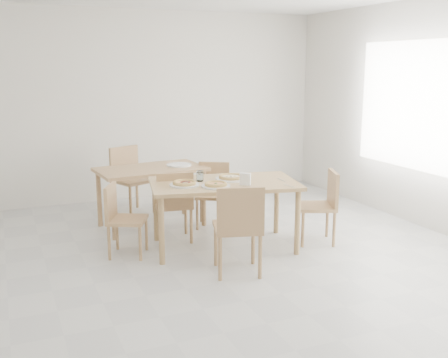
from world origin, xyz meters
name	(u,v)px	position (x,y,z in m)	size (l,w,h in m)	color
main_table	(224,189)	(0.39, 0.89, 0.67)	(1.74, 1.20, 0.75)	tan
chair_south	(239,224)	(0.20, 0.10, 0.52)	(0.55, 0.55, 0.90)	tan
chair_north	(213,189)	(0.60, 1.73, 0.46)	(0.53, 0.53, 0.79)	tan
chair_west	(120,215)	(-0.72, 1.10, 0.45)	(0.51, 0.51, 0.77)	tan
chair_east	(323,201)	(1.50, 0.62, 0.48)	(0.53, 0.53, 0.83)	tan
plate_margherita	(216,186)	(0.21, 0.70, 0.76)	(0.30, 0.30, 0.02)	white
plate_mushroom	(231,179)	(0.50, 0.97, 0.76)	(0.35, 0.35, 0.02)	white
plate_pepperoni	(184,185)	(-0.07, 0.89, 0.76)	(0.31, 0.31, 0.02)	white
pizza_margherita	(216,184)	(0.21, 0.70, 0.78)	(0.27, 0.27, 0.03)	#E1BD6A
pizza_mushroom	(231,177)	(0.50, 0.97, 0.78)	(0.33, 0.33, 0.03)	#E1BD6A
pizza_pepperoni	(184,183)	(-0.07, 0.89, 0.78)	(0.33, 0.33, 0.03)	#E1BD6A
tumbler_a	(200,177)	(0.16, 1.03, 0.80)	(0.07, 0.07, 0.10)	white
tumbler_b	(200,175)	(0.18, 1.08, 0.80)	(0.08, 0.08, 0.11)	white
napkin_holder	(245,180)	(0.52, 0.62, 0.82)	(0.14, 0.12, 0.14)	silver
fork_a	(289,186)	(0.94, 0.43, 0.75)	(0.01, 0.17, 0.01)	silver
fork_b	(281,180)	(1.00, 0.72, 0.75)	(0.02, 0.19, 0.01)	silver
second_table	(151,175)	(-0.13, 1.99, 0.65)	(1.37, 0.87, 0.75)	tan
chair_back_s	(174,201)	(-0.06, 1.29, 0.48)	(0.47, 0.47, 0.84)	tan
chair_back_n	(129,175)	(-0.24, 2.74, 0.52)	(0.58, 0.58, 0.91)	tan
plate_empty	(179,165)	(0.23, 1.99, 0.76)	(0.31, 0.31, 0.02)	white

